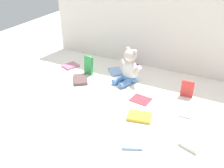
% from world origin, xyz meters
% --- Properties ---
extents(ground_plane, '(3.20, 3.20, 0.00)m').
position_xyz_m(ground_plane, '(0.00, 0.00, 0.00)').
color(ground_plane, silver).
extents(backdrop_drape, '(1.47, 0.03, 0.57)m').
position_xyz_m(backdrop_drape, '(0.00, 0.43, 0.29)').
color(backdrop_drape, silver).
rests_on(backdrop_drape, ground_plane).
extents(teddy_bear, '(0.19, 0.19, 0.23)m').
position_xyz_m(teddy_bear, '(0.01, 0.14, 0.09)').
color(teddy_bear, white).
rests_on(teddy_bear, ground_plane).
extents(book_case_0, '(0.14, 0.14, 0.01)m').
position_xyz_m(book_case_0, '(-0.13, 0.22, 0.01)').
color(book_case_0, '#80A6DF').
rests_on(book_case_0, ground_plane).
extents(book_case_1, '(0.07, 0.10, 0.01)m').
position_xyz_m(book_case_1, '(0.43, -0.04, 0.01)').
color(book_case_1, white).
rests_on(book_case_1, ground_plane).
extents(book_case_2, '(0.12, 0.12, 0.02)m').
position_xyz_m(book_case_2, '(0.51, -0.28, 0.01)').
color(book_case_2, white).
rests_on(book_case_2, ground_plane).
extents(book_case_3, '(0.12, 0.11, 0.01)m').
position_xyz_m(book_case_3, '(0.16, -0.04, 0.00)').
color(book_case_3, '#D93442').
rests_on(book_case_3, ground_plane).
extents(book_case_4, '(0.12, 0.16, 0.01)m').
position_xyz_m(book_case_4, '(-0.47, -0.32, 0.00)').
color(book_case_4, white).
rests_on(book_case_4, ground_plane).
extents(book_case_5, '(0.14, 0.11, 0.02)m').
position_xyz_m(book_case_5, '(0.22, -0.20, 0.01)').
color(book_case_5, yellow).
rests_on(book_case_5, ground_plane).
extents(book_case_6, '(0.11, 0.13, 0.02)m').
position_xyz_m(book_case_6, '(-0.05, 0.32, 0.01)').
color(book_case_6, purple).
rests_on(book_case_6, ground_plane).
extents(book_case_7, '(0.15, 0.16, 0.02)m').
position_xyz_m(book_case_7, '(-0.29, 0.00, 0.01)').
color(book_case_7, brown).
rests_on(book_case_7, ground_plane).
extents(book_case_8, '(0.11, 0.10, 0.01)m').
position_xyz_m(book_case_8, '(0.26, -0.41, 0.01)').
color(book_case_8, '#8DB8E4').
rests_on(book_case_8, ground_plane).
extents(book_case_9, '(0.07, 0.04, 0.13)m').
position_xyz_m(book_case_9, '(-0.29, 0.11, 0.07)').
color(book_case_9, green).
rests_on(book_case_9, ground_plane).
extents(book_case_10, '(0.12, 0.13, 0.01)m').
position_xyz_m(book_case_10, '(-0.47, 0.15, 0.01)').
color(book_case_10, '#B36581').
rests_on(book_case_10, ground_plane).
extents(book_case_11, '(0.07, 0.02, 0.10)m').
position_xyz_m(book_case_11, '(0.39, 0.12, 0.05)').
color(book_case_11, red).
rests_on(book_case_11, ground_plane).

